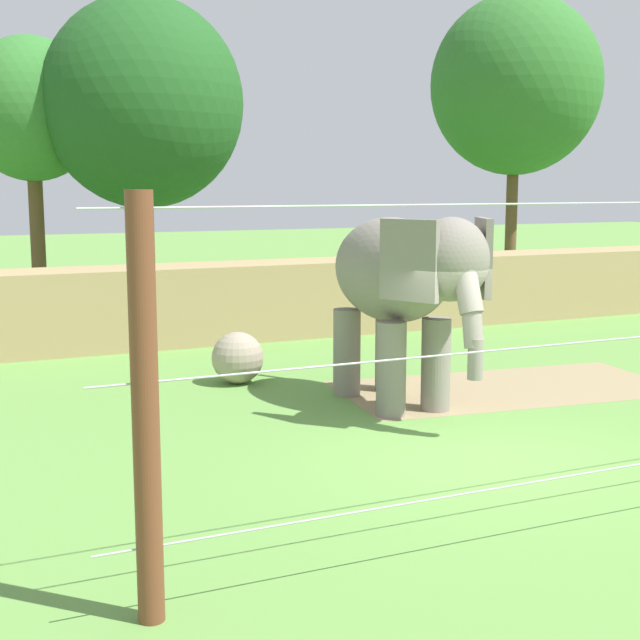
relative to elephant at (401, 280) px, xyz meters
The scene contains 9 objects.
ground_plane 3.56m from the elephant, 98.43° to the right, with size 120.00×120.00×0.00m, color #609342.
dirt_patch 3.34m from the elephant, ahead, with size 6.23×3.04×0.01m, color #937F5B.
embankment_wall 7.71m from the elephant, 93.12° to the left, with size 36.00×1.80×1.86m, color tan.
elephant is the anchor object (origin of this frame).
enrichment_ball 3.82m from the elephant, 124.44° to the left, with size 0.99×0.99×0.99m, color gray.
cable_fence 5.68m from the elephant, 94.18° to the right, with size 11.47×0.23×3.72m.
tree_far_left 20.95m from the elephant, 48.47° to the left, with size 6.39×6.39×10.84m.
tree_left_of_centre 16.19m from the elephant, 105.05° to the left, with size 4.07×4.07×8.13m.
tree_behind_wall 14.28m from the elephant, 94.50° to the left, with size 5.92×5.92×9.27m.
Camera 1 is at (-6.85, -10.01, 3.76)m, focal length 49.32 mm.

